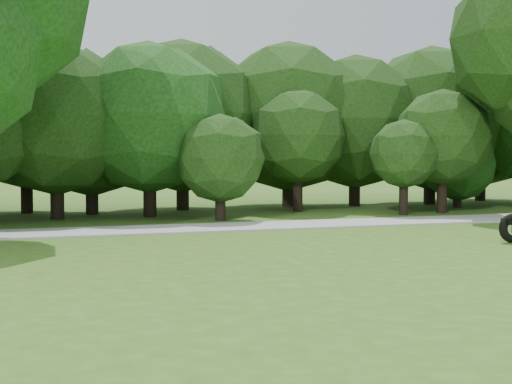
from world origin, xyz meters
TOP-DOWN VIEW (x-y plane):
  - ground at (0.00, 0.00)m, footprint 100.00×100.00m
  - walkway at (0.00, 8.00)m, footprint 60.00×2.20m
  - tree_line at (-0.17, 14.56)m, footprint 36.35×10.84m

SIDE VIEW (x-z plane):
  - ground at x=0.00m, z-range 0.00..0.00m
  - walkway at x=0.00m, z-range 0.00..0.06m
  - tree_line at x=-0.17m, z-range -0.05..7.19m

